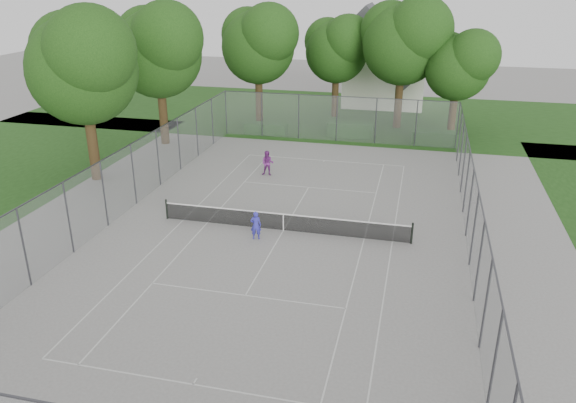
% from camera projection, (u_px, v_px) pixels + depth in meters
% --- Properties ---
extents(ground, '(120.00, 120.00, 0.00)m').
position_uv_depth(ground, '(283.00, 230.00, 28.56)').
color(ground, slate).
rests_on(ground, ground).
extents(grass_far, '(60.00, 20.00, 0.00)m').
position_uv_depth(grass_far, '(351.00, 115.00, 51.96)').
color(grass_far, '#1A3F12').
rests_on(grass_far, ground).
extents(court_markings, '(11.03, 23.83, 0.01)m').
position_uv_depth(court_markings, '(283.00, 230.00, 28.55)').
color(court_markings, beige).
rests_on(court_markings, ground).
extents(tennis_net, '(12.87, 0.10, 1.10)m').
position_uv_depth(tennis_net, '(283.00, 221.00, 28.36)').
color(tennis_net, black).
rests_on(tennis_net, ground).
extents(perimeter_fence, '(18.08, 34.08, 3.52)m').
position_uv_depth(perimeter_fence, '(283.00, 198.00, 27.87)').
color(perimeter_fence, '#38383D').
rests_on(perimeter_fence, ground).
extents(tree_far_left, '(7.02, 6.41, 10.09)m').
position_uv_depth(tree_far_left, '(259.00, 41.00, 46.60)').
color(tree_far_left, '#332312').
rests_on(tree_far_left, ground).
extents(tree_far_midleft, '(6.28, 5.74, 9.03)m').
position_uv_depth(tree_far_midleft, '(337.00, 47.00, 49.09)').
color(tree_far_midleft, '#332312').
rests_on(tree_far_midleft, ground).
extents(tree_far_midright, '(7.44, 6.79, 10.69)m').
position_uv_depth(tree_far_midright, '(404.00, 38.00, 44.90)').
color(tree_far_midright, '#332312').
rests_on(tree_far_midright, ground).
extents(tree_far_right, '(5.83, 5.33, 8.38)m').
position_uv_depth(tree_far_right, '(459.00, 62.00, 43.35)').
color(tree_far_right, '#332312').
rests_on(tree_far_right, ground).
extents(tree_side_back, '(7.34, 6.70, 10.55)m').
position_uv_depth(tree_side_back, '(158.00, 47.00, 40.46)').
color(tree_side_back, '#332312').
rests_on(tree_side_back, ground).
extents(tree_side_front, '(7.44, 6.80, 10.70)m').
position_uv_depth(tree_side_front, '(82.00, 61.00, 32.93)').
color(tree_side_front, '#332312').
rests_on(tree_side_front, ground).
extents(hedge_left, '(3.43, 1.03, 0.86)m').
position_uv_depth(hedge_left, '(266.00, 128.00, 45.74)').
color(hedge_left, '#1B4416').
rests_on(hedge_left, ground).
extents(hedge_mid, '(3.61, 1.03, 1.13)m').
position_uv_depth(hedge_mid, '(350.00, 130.00, 44.73)').
color(hedge_mid, '#1B4416').
rests_on(hedge_mid, ground).
extents(hedge_right, '(3.44, 1.26, 1.03)m').
position_uv_depth(hedge_right, '(435.00, 138.00, 42.77)').
color(hedge_right, '#1B4416').
rests_on(hedge_right, ground).
extents(house, '(7.65, 5.93, 9.52)m').
position_uv_depth(house, '(386.00, 66.00, 54.54)').
color(house, white).
rests_on(house, ground).
extents(girl_player, '(0.59, 0.44, 1.45)m').
position_uv_depth(girl_player, '(256.00, 225.00, 27.41)').
color(girl_player, '#302EAD').
rests_on(girl_player, ground).
extents(woman_player, '(0.83, 0.67, 1.63)m').
position_uv_depth(woman_player, '(268.00, 163.00, 36.09)').
color(woman_player, '#74287A').
rests_on(woman_player, ground).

